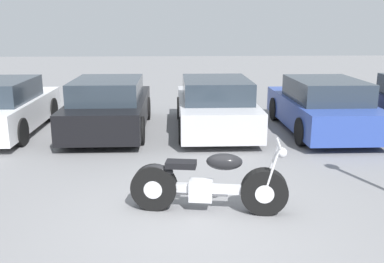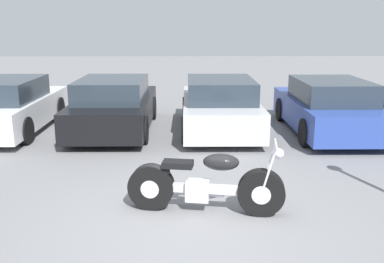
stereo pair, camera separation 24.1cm
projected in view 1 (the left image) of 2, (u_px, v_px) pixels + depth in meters
ground_plane at (193, 224)px, 5.90m from camera, size 60.00×60.00×0.00m
motorcycle at (207, 184)px, 6.22m from camera, size 2.29×0.77×1.07m
parked_car_white at (1, 108)px, 10.64m from camera, size 1.90×4.18×1.36m
parked_car_black at (109, 106)px, 10.78m from camera, size 1.90×4.18×1.36m
parked_car_silver at (215, 106)px, 10.85m from camera, size 1.90×4.18×1.36m
parked_car_blue at (322, 107)px, 10.75m from camera, size 1.90×4.18×1.36m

